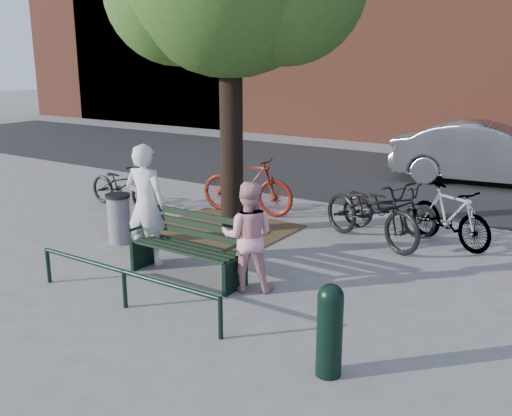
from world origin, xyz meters
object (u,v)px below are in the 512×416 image
Objects in this scene: park_bench at (190,244)px; bollard at (330,327)px; person_left at (146,205)px; person_right at (248,236)px; parked_car at (489,154)px; bicycle_c at (388,207)px; litter_bin at (119,218)px.

park_bench reaches higher than bollard.
person_right is at bearing 169.91° from person_left.
bollard is (1.89, -1.35, -0.23)m from person_right.
bollard is (2.84, -1.28, 0.04)m from park_bench.
parked_car is (-0.70, 10.11, 0.24)m from bollard.
park_bench is 0.95× the size of person_left.
parked_car is at bearing -4.32° from bicycle_c.
litter_bin is 0.48× the size of bicycle_c.
bicycle_c is (-1.27, 4.88, -0.05)m from bollard.
park_bench is at bearing 165.40° from person_left.
parked_car is at bearing 93.98° from bollard.
park_bench is 0.99× the size of bicycle_c.
litter_bin is (-4.83, 1.80, -0.09)m from bollard.
park_bench is 1.00m from person_left.
bollard is at bearing 177.25° from parked_car.
person_right is 2.33m from bollard.
park_bench is 0.38× the size of parked_car.
person_right is 1.76× the size of litter_bin.
park_bench is 2.06m from litter_bin.
parked_car reaches higher than bollard.
bicycle_c is at bearing -135.05° from person_left.
litter_bin is at bearing 132.67° from bicycle_c.
bollard is at bearing -20.46° from litter_bin.
parked_car is at bearing 76.41° from park_bench.
park_bench reaches higher than litter_bin.
person_left is 3.99m from bollard.
person_left is at bearing 160.09° from bollard.
person_left is (-0.90, 0.07, 0.44)m from park_bench.
park_bench is 9.09m from parked_car.
litter_bin is at bearing -36.17° from person_right.
person_right is 3.59m from bicycle_c.
person_right reaches higher than park_bench.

